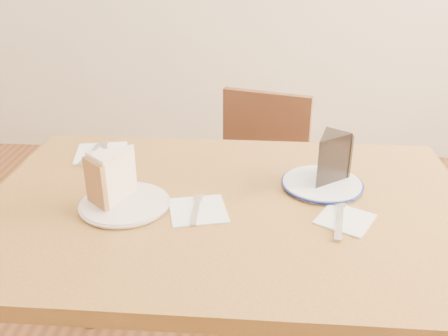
% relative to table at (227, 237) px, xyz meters
% --- Properties ---
extents(table, '(1.20, 0.80, 0.75)m').
position_rel_table_xyz_m(table, '(0.00, 0.00, 0.00)').
color(table, '#563717').
rests_on(table, ground).
extents(chair_far, '(0.49, 0.49, 0.81)m').
position_rel_table_xyz_m(chair_far, '(0.06, 0.60, -0.20)').
color(chair_far, '#33190F').
rests_on(chair_far, ground).
extents(plate_cream, '(0.21, 0.21, 0.01)m').
position_rel_table_xyz_m(plate_cream, '(-0.25, -0.03, 0.10)').
color(plate_cream, silver).
rests_on(plate_cream, table).
extents(plate_navy, '(0.20, 0.20, 0.01)m').
position_rel_table_xyz_m(plate_navy, '(0.24, 0.11, 0.10)').
color(plate_navy, white).
rests_on(plate_navy, table).
extents(carrot_cake, '(0.13, 0.13, 0.11)m').
position_rel_table_xyz_m(carrot_cake, '(-0.26, -0.01, 0.17)').
color(carrot_cake, '#FAEDCF').
rests_on(carrot_cake, plate_cream).
extents(chocolate_cake, '(0.12, 0.13, 0.12)m').
position_rel_table_xyz_m(chocolate_cake, '(0.25, 0.11, 0.17)').
color(chocolate_cake, black).
rests_on(chocolate_cake, plate_navy).
extents(napkin_cream, '(0.16, 0.16, 0.00)m').
position_rel_table_xyz_m(napkin_cream, '(-0.07, -0.05, 0.10)').
color(napkin_cream, white).
rests_on(napkin_cream, table).
extents(napkin_navy, '(0.16, 0.16, 0.00)m').
position_rel_table_xyz_m(napkin_navy, '(0.28, -0.06, 0.10)').
color(napkin_navy, white).
rests_on(napkin_navy, table).
extents(napkin_spare, '(0.17, 0.17, 0.00)m').
position_rel_table_xyz_m(napkin_spare, '(-0.40, 0.27, 0.10)').
color(napkin_spare, white).
rests_on(napkin_spare, table).
extents(fork_cream, '(0.02, 0.14, 0.00)m').
position_rel_table_xyz_m(fork_cream, '(-0.07, -0.05, 0.10)').
color(fork_cream, white).
rests_on(fork_cream, napkin_cream).
extents(knife_navy, '(0.04, 0.17, 0.00)m').
position_rel_table_xyz_m(knife_navy, '(0.26, -0.07, 0.10)').
color(knife_navy, silver).
rests_on(knife_navy, napkin_navy).
extents(fork_spare, '(0.06, 0.14, 0.00)m').
position_rel_table_xyz_m(fork_spare, '(-0.39, 0.28, 0.10)').
color(fork_spare, silver).
rests_on(fork_spare, napkin_spare).
extents(knife_spare, '(0.03, 0.16, 0.00)m').
position_rel_table_xyz_m(knife_spare, '(-0.42, 0.25, 0.10)').
color(knife_spare, silver).
rests_on(knife_spare, napkin_spare).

